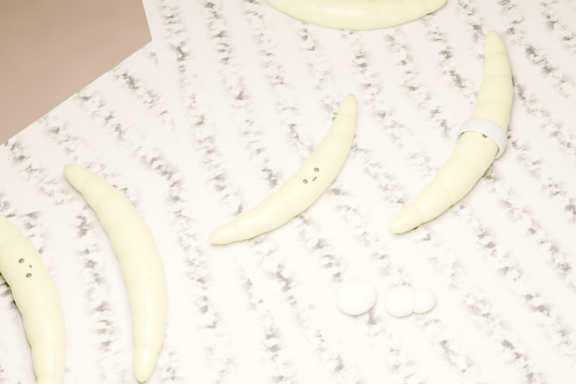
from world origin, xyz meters
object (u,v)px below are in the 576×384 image
banana_left_a (27,276)px  banana_center (309,181)px  banana_upper_a (347,11)px  banana_taped (482,137)px  banana_left_b (137,251)px

banana_left_a → banana_center: bearing=-100.7°
banana_upper_a → banana_taped: bearing=-47.6°
banana_left_b → banana_upper_a: (0.35, 0.15, -0.00)m
banana_taped → banana_center: bearing=133.4°
banana_left_a → banana_upper_a: (0.45, 0.12, -0.00)m
banana_left_b → banana_upper_a: 0.38m
banana_left_a → banana_upper_a: bearing=-75.6°
banana_left_b → banana_taped: 0.37m
banana_center → banana_taped: size_ratio=0.78×
banana_left_b → banana_taped: banana_taped is taller
banana_left_b → banana_taped: size_ratio=0.83×
banana_left_a → banana_taped: (0.47, -0.10, 0.00)m
banana_taped → banana_left_b: bearing=138.3°
banana_left_a → banana_upper_a: size_ratio=1.18×
banana_left_a → banana_center: 0.29m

